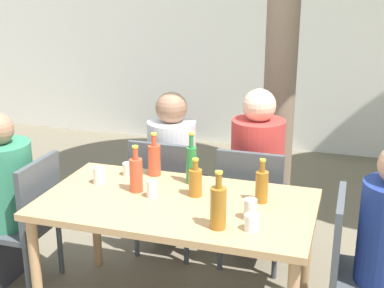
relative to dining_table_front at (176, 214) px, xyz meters
name	(u,v)px	position (x,y,z in m)	size (l,w,h in m)	color
cafe_building_wall	(275,27)	(0.00, 3.40, 0.74)	(10.00, 0.08, 2.80)	white
dining_table_front	(176,214)	(0.00, 0.00, 0.00)	(1.57, 0.86, 0.74)	tan
patio_chair_0	(27,216)	(-1.02, 0.00, -0.16)	(0.44, 0.44, 0.89)	#474C51
patio_chair_1	(357,266)	(1.02, 0.00, -0.16)	(0.44, 0.44, 0.89)	#474C51
patio_chair_2	(165,191)	(-0.31, 0.66, -0.16)	(0.44, 0.44, 0.89)	#474C51
patio_chair_3	(252,201)	(0.31, 0.66, -0.16)	(0.44, 0.44, 0.89)	#474C51
person_seated_2	(176,175)	(-0.31, 0.89, -0.13)	(0.35, 0.58, 1.19)	#383842
person_seated_3	(258,180)	(0.31, 0.89, -0.10)	(0.37, 0.58, 1.25)	#383842
amber_bottle_0	(195,181)	(0.08, 0.11, 0.17)	(0.08, 0.08, 0.23)	#9E661E
amber_bottle_1	(262,186)	(0.46, 0.13, 0.18)	(0.07, 0.07, 0.26)	#9E661E
green_bottle_2	(191,164)	(0.00, 0.29, 0.21)	(0.07, 0.07, 0.33)	#287A38
soda_bottle_3	(136,174)	(-0.27, 0.06, 0.19)	(0.08, 0.08, 0.29)	#DB4C2D
amber_bottle_4	(218,206)	(0.31, -0.25, 0.20)	(0.08, 0.08, 0.31)	#9E661E
soda_bottle_5	(154,159)	(-0.27, 0.35, 0.19)	(0.08, 0.08, 0.28)	#DB4C2D
drinking_glass_0	(252,223)	(0.48, -0.23, 0.12)	(0.08, 0.08, 0.08)	white
drinking_glass_1	(250,209)	(0.45, -0.10, 0.13)	(0.07, 0.07, 0.11)	silver
drinking_glass_2	(99,175)	(-0.54, 0.11, 0.13)	(0.07, 0.07, 0.11)	silver
drinking_glass_3	(152,189)	(-0.15, 0.01, 0.13)	(0.06, 0.06, 0.10)	silver
drinking_glass_4	(129,169)	(-0.42, 0.29, 0.12)	(0.08, 0.08, 0.08)	silver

